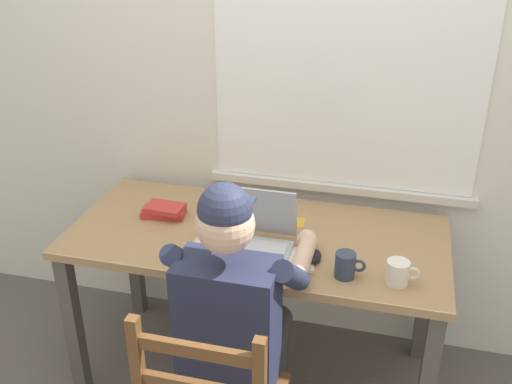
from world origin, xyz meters
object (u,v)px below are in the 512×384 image
Objects in this scene: coffee_mug_white at (398,273)px; landscape_photo_print at (290,221)px; coffee_mug_dark at (346,265)px; desk at (256,253)px; seated_person at (236,311)px; computer_mouse at (314,256)px; book_stack_main at (164,211)px; laptop at (252,235)px.

landscape_photo_print is (-0.47, 0.35, -0.04)m from coffee_mug_white.
landscape_photo_print is at bearing 128.31° from coffee_mug_dark.
desk is 13.75× the size of coffee_mug_dark.
seated_person is at bearing -98.94° from landscape_photo_print.
landscape_photo_print is at bearing 118.43° from computer_mouse.
book_stack_main is (-0.43, 0.05, 0.12)m from desk.
seated_person reaches higher than coffee_mug_dark.
laptop is at bearing 94.99° from seated_person.
desk is at bearing -6.22° from book_stack_main.
coffee_mug_white is at bearing 21.23° from seated_person.
seated_person is 0.44m from coffee_mug_dark.
desk is 0.19m from laptop.
coffee_mug_white reaches higher than desk.
laptop is 0.41m from coffee_mug_dark.
book_stack_main is at bearing 164.76° from computer_mouse.
laptop is at bearing -114.88° from landscape_photo_print.
coffee_mug_dark is at bearing -178.73° from coffee_mug_white.
landscape_photo_print is at bearing 143.19° from coffee_mug_white.
coffee_mug_dark reaches higher than desk.
computer_mouse is 0.50× the size of book_stack_main.
laptop reaches higher than coffee_mug_white.
desk is 12.97× the size of coffee_mug_white.
laptop is at bearing 163.60° from coffee_mug_dark.
laptop is 0.47m from book_stack_main.
coffee_mug_white is (0.55, 0.21, 0.12)m from seated_person.
laptop is 2.54× the size of landscape_photo_print.
desk is at bearing -131.55° from landscape_photo_print.
seated_person reaches higher than computer_mouse.
coffee_mug_white reaches higher than book_stack_main.
landscape_photo_print reaches higher than desk.
desk is 1.27× the size of seated_person.
laptop is at bearing -85.96° from desk.
computer_mouse is 0.16m from coffee_mug_dark.
computer_mouse is 0.77× the size of landscape_photo_print.
computer_mouse is (0.27, -0.14, 0.11)m from desk.
book_stack_main is (-0.44, 0.16, -0.03)m from laptop.
laptop reaches higher than desk.
coffee_mug_white reaches higher than computer_mouse.
coffee_mug_dark is at bearing -18.01° from book_stack_main.
seated_person is 0.58m from landscape_photo_print.
coffee_mug_dark is 0.87m from book_stack_main.
computer_mouse is at bearing 51.61° from seated_person.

